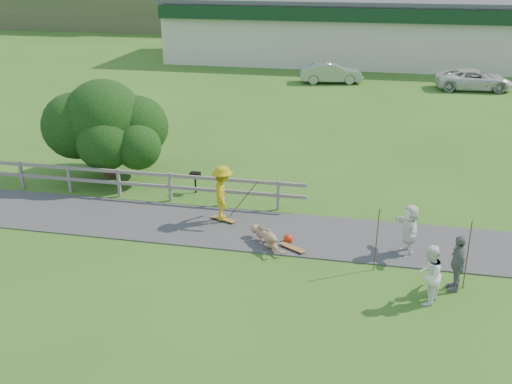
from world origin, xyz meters
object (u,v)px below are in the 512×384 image
skater_fallen (267,238)px  car_white (474,80)px  spectator_a (429,275)px  spectator_b (457,263)px  tree (106,140)px  skater_rider (223,196)px  spectator_d (409,230)px  bbq (195,183)px  car_silver (331,73)px

skater_fallen → car_white: 26.27m
spectator_a → spectator_b: (0.79, 0.81, -0.02)m
car_white → tree: 26.05m
skater_rider → spectator_b: skater_rider is taller
spectator_d → bbq: (-7.68, 3.32, -0.40)m
spectator_a → tree: 13.86m
spectator_b → tree: 14.19m
spectator_b → car_silver: spectator_b is taller
spectator_a → spectator_d: spectator_a is taller
skater_rider → skater_fallen: bearing=-145.7°
spectator_a → spectator_b: size_ratio=1.02×
spectator_b → tree: (-12.80, 6.08, 0.75)m
skater_rider → car_silver: size_ratio=0.44×
skater_rider → skater_fallen: size_ratio=1.14×
bbq → skater_fallen: bearing=-44.9°
spectator_d → car_white: size_ratio=0.32×
tree → spectator_b: bearing=-25.4°
car_white → spectator_d: bearing=163.8°
spectator_a → tree: size_ratio=0.33×
skater_fallen → tree: 8.84m
spectator_d → tree: bearing=-126.2°
skater_fallen → car_silver: car_silver is taller
car_silver → spectator_a: bearing=178.6°
spectator_d → car_white: spectator_d is taller
skater_fallen → spectator_d: bearing=-35.5°
spectator_b → tree: size_ratio=0.32×
spectator_b → spectator_d: 2.15m
bbq → car_white: bearing=60.3°
skater_rider → car_silver: 23.51m
spectator_d → car_white: 24.67m
car_white → bbq: size_ratio=6.07×
skater_fallen → car_silver: 24.89m
spectator_b → bbq: spectator_b is taller
skater_fallen → spectator_a: bearing=-66.6°
spectator_a → bbq: 10.01m
skater_rider → spectator_b: size_ratio=1.18×
skater_fallen → car_silver: size_ratio=0.39×
skater_rider → skater_fallen: skater_rider is taller
spectator_d → spectator_b: bearing=17.0°
skater_fallen → spectator_b: 5.60m
skater_rider → car_white: size_ratio=0.38×
spectator_a → spectator_d: bearing=-148.3°
spectator_a → car_silver: size_ratio=0.38×
car_silver → spectator_b: bearing=-179.4°
skater_rider → car_white: bearing=-42.7°
car_silver → skater_rider: bearing=164.6°
skater_rider → car_silver: (1.77, 23.44, -0.24)m
spectator_b → car_white: bearing=164.5°
skater_fallen → spectator_d: 4.27m
tree → spectator_a: bearing=-29.9°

